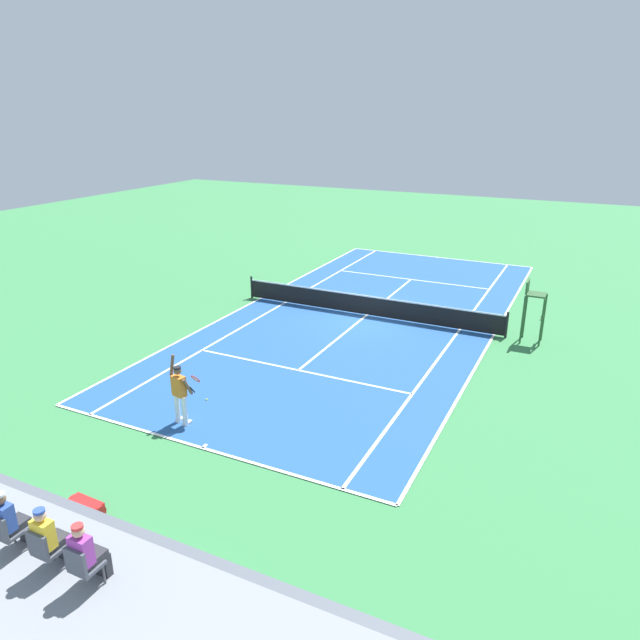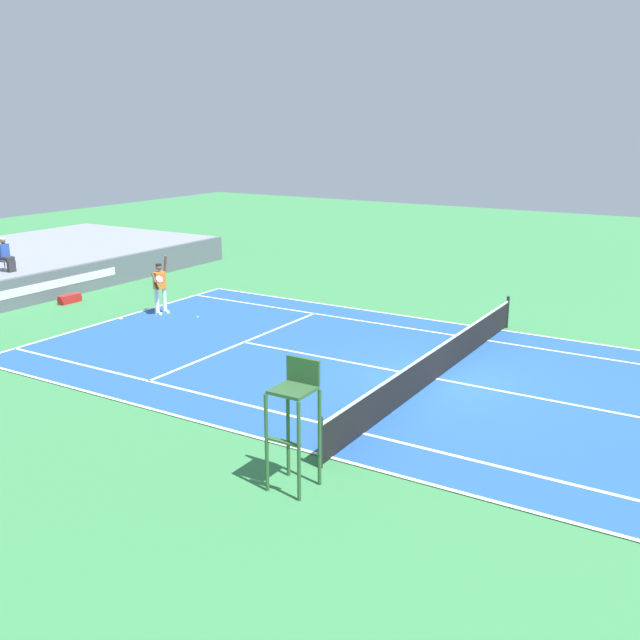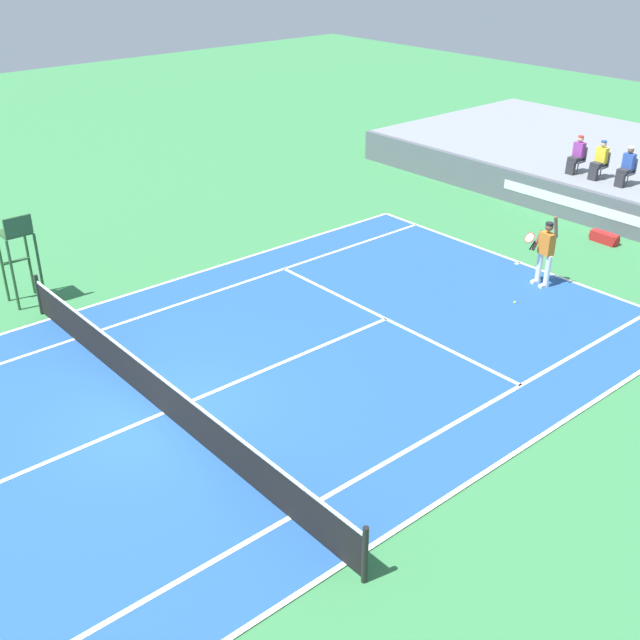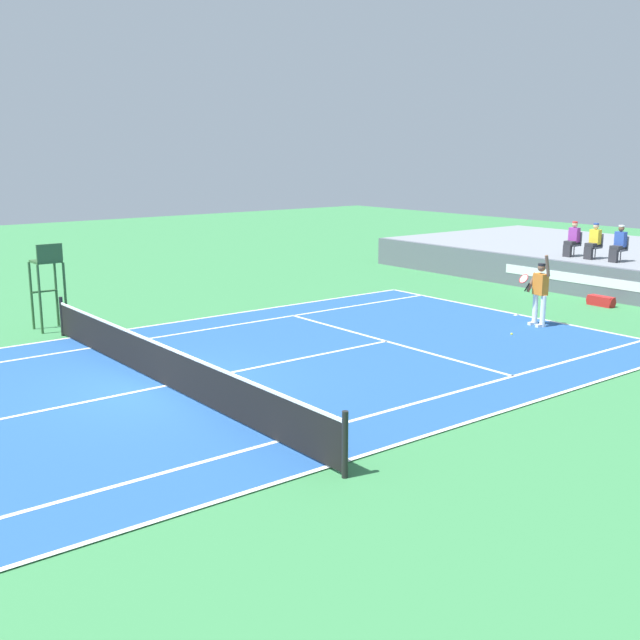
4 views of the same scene
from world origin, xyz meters
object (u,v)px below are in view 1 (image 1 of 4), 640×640
object	(u,v)px
spectator_seated_1	(49,539)
umpire_chair	(533,304)
equipment_bag	(86,507)
spectator_seated_2	(10,522)
tennis_player	(180,393)
tennis_ball	(207,400)
spectator_seated_0	(87,555)

from	to	relation	value
spectator_seated_1	umpire_chair	bearing A→B (deg)	-107.93
umpire_chair	equipment_bag	distance (m)	17.01
umpire_chair	equipment_bag	world-z (taller)	umpire_chair
spectator_seated_2	umpire_chair	xyz separation A→B (m)	(-6.63, -17.48, -0.19)
spectator_seated_2	tennis_player	bearing A→B (deg)	-76.92
spectator_seated_2	tennis_ball	xyz separation A→B (m)	(1.73, -7.88, -1.71)
spectator_seated_0	spectator_seated_2	distance (m)	1.84
tennis_ball	equipment_bag	world-z (taller)	equipment_bag
spectator_seated_1	spectator_seated_2	bearing A→B (deg)	0.00
tennis_player	spectator_seated_0	bearing A→B (deg)	117.46
spectator_seated_1	equipment_bag	distance (m)	3.36
spectator_seated_1	equipment_bag	bearing A→B (deg)	-50.72
tennis_ball	equipment_bag	distance (m)	5.65
spectator_seated_2	equipment_bag	size ratio (longest dim) A/B	1.39
spectator_seated_2	umpire_chair	size ratio (longest dim) A/B	0.52
spectator_seated_2	equipment_bag	world-z (taller)	spectator_seated_2
spectator_seated_0	spectator_seated_1	distance (m)	0.86
spectator_seated_0	spectator_seated_1	world-z (taller)	same
tennis_player	equipment_bag	distance (m)	4.24
spectator_seated_1	umpire_chair	xyz separation A→B (m)	(-5.66, -17.48, -0.19)
spectator_seated_1	tennis_player	xyz separation A→B (m)	(2.47, -6.41, -0.75)
spectator_seated_1	equipment_bag	size ratio (longest dim) A/B	1.39
spectator_seated_0	tennis_ball	size ratio (longest dim) A/B	18.60
tennis_player	equipment_bag	world-z (taller)	tennis_player
tennis_player	equipment_bag	size ratio (longest dim) A/B	2.29
spectator_seated_0	spectator_seated_2	xyz separation A→B (m)	(1.84, 0.00, 0.00)
spectator_seated_1	tennis_ball	distance (m)	8.51
tennis_ball	umpire_chair	size ratio (longest dim) A/B	0.03
spectator_seated_2	tennis_ball	distance (m)	8.25
tennis_ball	umpire_chair	bearing A→B (deg)	-131.06
spectator_seated_2	tennis_ball	world-z (taller)	spectator_seated_2
tennis_ball	umpire_chair	xyz separation A→B (m)	(-8.36, -9.60, 1.52)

